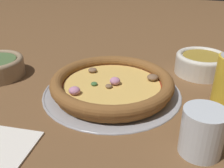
# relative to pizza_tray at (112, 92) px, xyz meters

# --- Properties ---
(ground_plane) EXTENTS (3.00, 3.00, 0.00)m
(ground_plane) POSITION_rel_pizza_tray_xyz_m (0.00, 0.00, -0.00)
(ground_plane) COLOR brown
(pizza_tray) EXTENTS (0.34, 0.34, 0.01)m
(pizza_tray) POSITION_rel_pizza_tray_xyz_m (0.00, 0.00, 0.00)
(pizza_tray) COLOR #9E9EA3
(pizza_tray) RESTS_ON ground_plane
(pizza) EXTENTS (0.30, 0.30, 0.04)m
(pizza) POSITION_rel_pizza_tray_xyz_m (-0.00, -0.00, 0.02)
(pizza) COLOR #A86B33
(pizza) RESTS_ON pizza_tray
(bowl_near) EXTENTS (0.14, 0.14, 0.06)m
(bowl_near) POSITION_rel_pizza_tray_xyz_m (0.20, 0.20, 0.03)
(bowl_near) COLOR silver
(bowl_near) RESTS_ON ground_plane
(drinking_cup) EXTENTS (0.07, 0.07, 0.08)m
(drinking_cup) POSITION_rel_pizza_tray_xyz_m (0.22, -0.15, 0.04)
(drinking_cup) COLOR silver
(drinking_cup) RESTS_ON ground_plane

